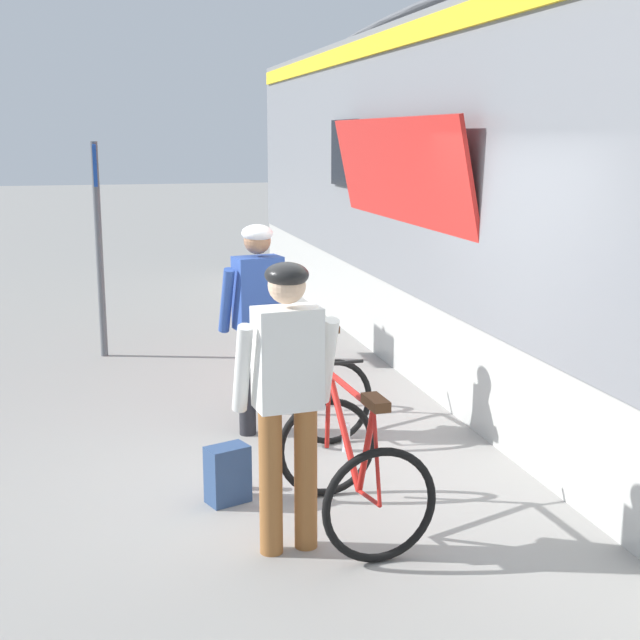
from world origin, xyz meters
The scene contains 10 objects.
ground_plane centered at (0.00, 0.00, 0.00)m, with size 80.00×80.00×0.00m, color gray.
train_car centered at (2.97, 1.17, 1.97)m, with size 3.21×17.04×3.88m.
cyclist_near_in_white centered at (-0.50, -1.15, 1.05)m, with size 0.63×0.35×1.76m.
cyclist_far_in_blue centered at (-0.29, 1.01, 1.05)m, with size 0.65×0.38×1.76m.
bicycle_near_red centered at (-0.05, -0.94, 0.40)m, with size 0.76×1.11×0.99m.
bicycle_far_black centered at (0.15, 1.07, 0.40)m, with size 0.89×1.18×0.99m.
backpack_on_platform centered at (-0.76, -0.36, 0.20)m, with size 0.28×0.18×0.40m, color navy.
water_bottle_near_the_bikes centered at (0.30, 0.40, 0.11)m, with size 0.07×0.07×0.22m, color silver.
water_bottle_by_the_backpack centered at (-0.63, -0.16, 0.11)m, with size 0.07×0.07×0.21m, color red.
platform_sign_post centered at (-1.53, 4.04, 1.62)m, with size 0.08×0.70×2.40m.
Camera 1 is at (-1.53, -6.00, 2.47)m, focal length 49.37 mm.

